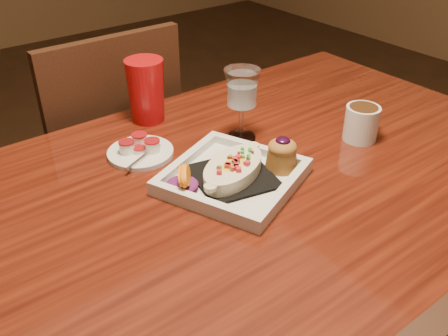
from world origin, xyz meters
TOP-DOWN VIEW (x-y plane):
  - table at (0.00, 0.00)m, footprint 1.50×0.90m
  - chair_far at (-0.00, 0.63)m, footprint 0.42×0.42m
  - plate at (0.02, 0.01)m, footprint 0.32×0.32m
  - coffee_mug at (0.36, -0.02)m, footprint 0.11×0.08m
  - goblet at (0.14, 0.15)m, footprint 0.08×0.08m
  - saucer at (-0.09, 0.22)m, footprint 0.15×0.15m
  - creamer_loose at (-0.09, 0.22)m, footprint 0.03×0.03m
  - red_tumbler at (0.02, 0.37)m, footprint 0.09×0.09m

SIDE VIEW (x-z plane):
  - chair_far at x=0.00m, z-range 0.04..0.97m
  - table at x=0.00m, z-range 0.28..1.03m
  - saucer at x=-0.09m, z-range 0.71..0.81m
  - creamer_loose at x=-0.09m, z-range 0.75..0.77m
  - plate at x=0.02m, z-range 0.73..0.82m
  - coffee_mug at x=0.36m, z-range 0.75..0.84m
  - red_tumbler at x=0.02m, z-range 0.75..0.91m
  - goblet at x=0.14m, z-range 0.78..0.95m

